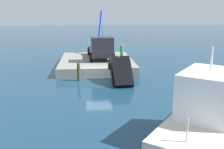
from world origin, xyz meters
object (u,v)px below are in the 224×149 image
salvaged_car (122,78)px  crane_truck (101,48)px  moored_yacht (213,115)px  dock_worker (122,52)px

salvaged_car → crane_truck: bearing=-169.1°
crane_truck → moored_yacht: crane_truck is taller
crane_truck → salvaged_car: crane_truck is taller
salvaged_car → moored_yacht: bearing=23.7°
salvaged_car → dock_worker: bearing=173.1°
crane_truck → dock_worker: bearing=57.8°
dock_worker → salvaged_car: size_ratio=0.48×
dock_worker → salvaged_car: 6.40m
crane_truck → moored_yacht: 17.62m
dock_worker → salvaged_car: (6.22, -0.76, -1.31)m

